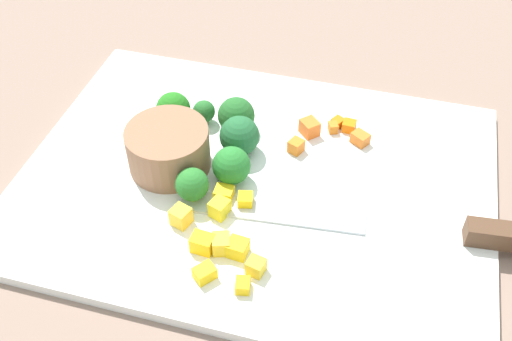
{
  "coord_description": "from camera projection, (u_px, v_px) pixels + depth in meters",
  "views": [
    {
      "loc": [
        -0.12,
        0.43,
        0.46
      ],
      "look_at": [
        0.0,
        0.0,
        0.02
      ],
      "focal_mm": 42.12,
      "sensor_mm": 36.0,
      "label": 1
    }
  ],
  "objects": [
    {
      "name": "ground_plane",
      "position": [
        256.0,
        185.0,
        0.64
      ],
      "size": [
        4.0,
        4.0,
        0.0
      ],
      "primitive_type": "plane",
      "color": "gray"
    },
    {
      "name": "cutting_board",
      "position": [
        256.0,
        181.0,
        0.64
      ],
      "size": [
        0.49,
        0.37,
        0.01
      ],
      "primitive_type": "cube",
      "color": "white",
      "rests_on": "ground_plane"
    },
    {
      "name": "prep_bowl",
      "position": [
        168.0,
        148.0,
        0.63
      ],
      "size": [
        0.09,
        0.09,
        0.05
      ],
      "primitive_type": "cylinder",
      "color": "#916347",
      "rests_on": "cutting_board"
    },
    {
      "name": "chef_knife",
      "position": [
        419.0,
        227.0,
        0.57
      ],
      "size": [
        0.34,
        0.06,
        0.02
      ],
      "rotation": [
        0.0,
        0.0,
        0.09
      ],
      "color": "silver",
      "rests_on": "cutting_board"
    },
    {
      "name": "carrot_dice_0",
      "position": [
        349.0,
        126.0,
        0.68
      ],
      "size": [
        0.02,
        0.02,
        0.01
      ],
      "primitive_type": "cube",
      "rotation": [
        0.0,
        0.0,
        3.07
      ],
      "color": "orange",
      "rests_on": "cutting_board"
    },
    {
      "name": "carrot_dice_1",
      "position": [
        360.0,
        138.0,
        0.67
      ],
      "size": [
        0.02,
        0.02,
        0.01
      ],
      "primitive_type": "cube",
      "rotation": [
        0.0,
        0.0,
        1.02
      ],
      "color": "orange",
      "rests_on": "cutting_board"
    },
    {
      "name": "carrot_dice_2",
      "position": [
        296.0,
        146.0,
        0.66
      ],
      "size": [
        0.02,
        0.02,
        0.01
      ],
      "primitive_type": "cube",
      "rotation": [
        0.0,
        0.0,
        2.73
      ],
      "color": "orange",
      "rests_on": "cutting_board"
    },
    {
      "name": "carrot_dice_3",
      "position": [
        333.0,
        127.0,
        0.68
      ],
      "size": [
        0.01,
        0.01,
        0.01
      ],
      "primitive_type": "cube",
      "rotation": [
        0.0,
        0.0,
        0.38
      ],
      "color": "orange",
      "rests_on": "cutting_board"
    },
    {
      "name": "carrot_dice_4",
      "position": [
        338.0,
        122.0,
        0.69
      ],
      "size": [
        0.02,
        0.02,
        0.01
      ],
      "primitive_type": "cube",
      "rotation": [
        0.0,
        0.0,
        2.61
      ],
      "color": "orange",
      "rests_on": "cutting_board"
    },
    {
      "name": "carrot_dice_5",
      "position": [
        310.0,
        128.0,
        0.68
      ],
      "size": [
        0.03,
        0.03,
        0.02
      ],
      "primitive_type": "cube",
      "rotation": [
        0.0,
        0.0,
        2.35
      ],
      "color": "orange",
      "rests_on": "cutting_board"
    },
    {
      "name": "pepper_dice_0",
      "position": [
        224.0,
        193.0,
        0.61
      ],
      "size": [
        0.02,
        0.02,
        0.01
      ],
      "primitive_type": "cube",
      "rotation": [
        0.0,
        0.0,
        0.01
      ],
      "color": "yellow",
      "rests_on": "cutting_board"
    },
    {
      "name": "pepper_dice_1",
      "position": [
        181.0,
        216.0,
        0.58
      ],
      "size": [
        0.02,
        0.02,
        0.02
      ],
      "primitive_type": "cube",
      "rotation": [
        0.0,
        0.0,
        1.24
      ],
      "color": "yellow",
      "rests_on": "cutting_board"
    },
    {
      "name": "pepper_dice_2",
      "position": [
        238.0,
        248.0,
        0.56
      ],
      "size": [
        0.02,
        0.02,
        0.02
      ],
      "primitive_type": "cube",
      "rotation": [
        0.0,
        0.0,
        1.48
      ],
      "color": "yellow",
      "rests_on": "cutting_board"
    },
    {
      "name": "pepper_dice_3",
      "position": [
        243.0,
        285.0,
        0.53
      ],
      "size": [
        0.02,
        0.02,
        0.01
      ],
      "primitive_type": "cube",
      "rotation": [
        0.0,
        0.0,
        1.76
      ],
      "color": "yellow",
      "rests_on": "cutting_board"
    },
    {
      "name": "pepper_dice_4",
      "position": [
        221.0,
        244.0,
        0.56
      ],
      "size": [
        0.02,
        0.02,
        0.02
      ],
      "primitive_type": "cube",
      "rotation": [
        0.0,
        0.0,
        0.3
      ],
      "color": "yellow",
      "rests_on": "cutting_board"
    },
    {
      "name": "pepper_dice_5",
      "position": [
        256.0,
        266.0,
        0.54
      ],
      "size": [
        0.02,
        0.02,
        0.02
      ],
      "primitive_type": "cube",
      "rotation": [
        0.0,
        0.0,
        2.92
      ],
      "color": "yellow",
      "rests_on": "cutting_board"
    },
    {
      "name": "pepper_dice_6",
      "position": [
        220.0,
        208.0,
        0.59
      ],
      "size": [
        0.02,
        0.02,
        0.02
      ],
      "primitive_type": "cube",
      "rotation": [
        0.0,
        0.0,
        1.24
      ],
      "color": "yellow",
      "rests_on": "cutting_board"
    },
    {
      "name": "pepper_dice_7",
      "position": [
        205.0,
        273.0,
        0.54
      ],
      "size": [
        0.02,
        0.02,
        0.01
      ],
      "primitive_type": "cube",
      "rotation": [
        0.0,
        0.0,
        2.46
      ],
      "color": "yellow",
      "rests_on": "cutting_board"
    },
    {
      "name": "pepper_dice_8",
      "position": [
        243.0,
        200.0,
        0.6
      ],
      "size": [
        0.02,
        0.02,
        0.01
      ],
      "primitive_type": "cube",
      "rotation": [
        0.0,
        0.0,
        0.21
      ],
      "color": "yellow",
      "rests_on": "cutting_board"
    },
    {
      "name": "pepper_dice_9",
      "position": [
        203.0,
        243.0,
        0.56
      ],
      "size": [
        0.02,
        0.02,
        0.02
      ],
      "primitive_type": "cube",
      "rotation": [
        0.0,
        0.0,
        3.07
      ],
      "color": "yellow",
      "rests_on": "cutting_board"
    },
    {
      "name": "broccoli_floret_0",
      "position": [
        239.0,
        136.0,
        0.65
      ],
      "size": [
        0.04,
        0.04,
        0.04
      ],
      "color": "#84B263",
      "rests_on": "cutting_board"
    },
    {
      "name": "broccoli_floret_1",
      "position": [
        204.0,
        112.0,
        0.69
      ],
      "size": [
        0.03,
        0.03,
        0.03
      ],
      "color": "#8BC164",
      "rests_on": "cutting_board"
    },
    {
      "name": "broccoli_floret_2",
      "position": [
        231.0,
        166.0,
        0.61
      ],
      "size": [
        0.04,
        0.04,
        0.04
      ],
      "color": "#95BC54",
      "rests_on": "cutting_board"
    },
    {
      "name": "broccoli_floret_3",
      "position": [
        192.0,
        185.0,
        0.59
      ],
      "size": [
        0.03,
        0.03,
        0.04
      ],
      "color": "#86C059",
      "rests_on": "cutting_board"
    },
    {
      "name": "broccoli_floret_4",
      "position": [
        236.0,
        116.0,
        0.67
      ],
      "size": [
        0.04,
        0.04,
        0.04
      ],
      "color": "#82AF58",
      "rests_on": "cutting_board"
    },
    {
      "name": "broccoli_floret_5",
      "position": [
        173.0,
        110.0,
        0.68
      ],
      "size": [
        0.04,
        0.04,
        0.04
      ],
      "color": "#92B36C",
      "rests_on": "cutting_board"
    }
  ]
}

